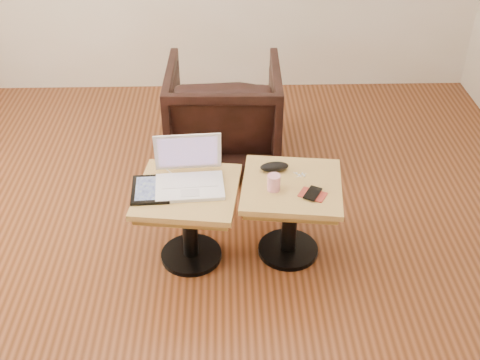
{
  "coord_description": "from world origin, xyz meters",
  "views": [
    {
      "loc": [
        0.19,
        -2.52,
        2.3
      ],
      "look_at": [
        0.25,
        0.04,
        0.53
      ],
      "focal_mm": 45.0,
      "sensor_mm": 36.0,
      "label": 1
    }
  ],
  "objects_px": {
    "laptop": "(189,175)",
    "armchair": "(224,113)",
    "side_table_right": "(291,202)",
    "striped_cup": "(274,183)",
    "side_table_left": "(188,207)"
  },
  "relations": [
    {
      "from": "laptop",
      "to": "armchair",
      "type": "relative_size",
      "value": 0.49
    },
    {
      "from": "side_table_right",
      "to": "laptop",
      "type": "bearing_deg",
      "value": -175.18
    },
    {
      "from": "laptop",
      "to": "side_table_right",
      "type": "bearing_deg",
      "value": -6.11
    },
    {
      "from": "side_table_right",
      "to": "laptop",
      "type": "relative_size",
      "value": 1.55
    },
    {
      "from": "striped_cup",
      "to": "armchair",
      "type": "xyz_separation_m",
      "value": [
        -0.26,
        1.07,
        -0.17
      ]
    },
    {
      "from": "armchair",
      "to": "laptop",
      "type": "bearing_deg",
      "value": 80.83
    },
    {
      "from": "side_table_left",
      "to": "laptop",
      "type": "height_order",
      "value": "laptop"
    },
    {
      "from": "laptop",
      "to": "striped_cup",
      "type": "distance_m",
      "value": 0.45
    },
    {
      "from": "side_table_right",
      "to": "striped_cup",
      "type": "distance_m",
      "value": 0.2
    },
    {
      "from": "striped_cup",
      "to": "armchair",
      "type": "height_order",
      "value": "armchair"
    },
    {
      "from": "side_table_left",
      "to": "armchair",
      "type": "xyz_separation_m",
      "value": [
        0.19,
        1.05,
        -0.01
      ]
    },
    {
      "from": "side_table_left",
      "to": "striped_cup",
      "type": "height_order",
      "value": "striped_cup"
    },
    {
      "from": "laptop",
      "to": "armchair",
      "type": "distance_m",
      "value": 1.03
    },
    {
      "from": "armchair",
      "to": "side_table_left",
      "type": "bearing_deg",
      "value": 80.81
    },
    {
      "from": "side_table_right",
      "to": "striped_cup",
      "type": "xyz_separation_m",
      "value": [
        -0.1,
        -0.05,
        0.16
      ]
    }
  ]
}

